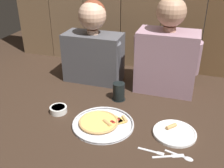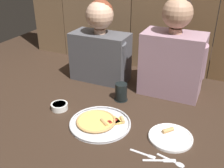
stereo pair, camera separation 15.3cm
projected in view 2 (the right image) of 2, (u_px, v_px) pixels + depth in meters
The scene contains 10 objects.
ground_plane at pixel (105, 119), 1.54m from camera, with size 3.20×3.20×0.00m, color #332319.
pizza_tray at pixel (99, 122), 1.49m from camera, with size 0.35×0.35×0.03m.
dinner_plate at pixel (170, 137), 1.37m from camera, with size 0.23×0.23×0.03m.
drinking_glass at pixel (120, 92), 1.71m from camera, with size 0.09×0.09×0.11m.
dipping_bowl at pixel (59, 106), 1.62m from camera, with size 0.10×0.10×0.04m.
table_fork at pixel (144, 154), 1.27m from camera, with size 0.13×0.02×0.01m.
table_knife at pixel (160, 160), 1.23m from camera, with size 0.15×0.08×0.01m.
table_spoon at pixel (175, 162), 1.22m from camera, with size 0.14×0.05×0.01m.
diner_left at pixel (100, 45), 1.89m from camera, with size 0.45×0.21×0.58m.
diner_right at pixel (173, 53), 1.69m from camera, with size 0.43×0.22×0.64m.
Camera 2 is at (0.57, -1.15, 0.88)m, focal length 42.58 mm.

